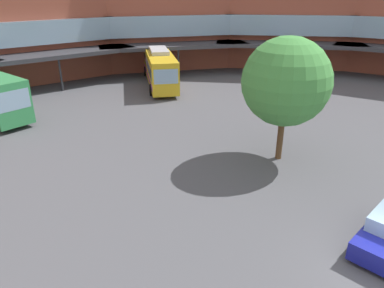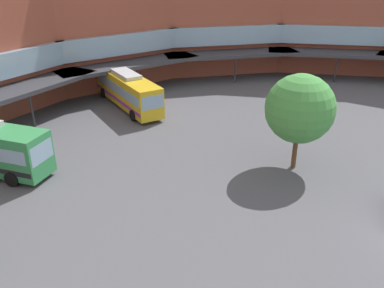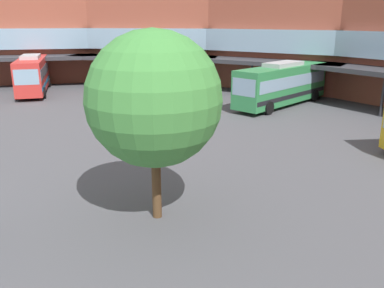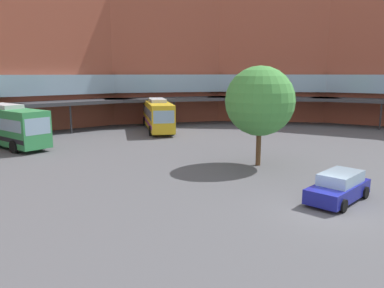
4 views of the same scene
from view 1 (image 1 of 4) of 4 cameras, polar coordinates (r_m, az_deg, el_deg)
The scene contains 4 objects.
ground_plane at distance 15.55m, azimuth 26.99°, elevation -17.62°, with size 126.83×126.83×0.00m, color #515156.
station_building at distance 27.19m, azimuth -13.59°, elevation 19.46°, with size 83.48×51.59×16.65m.
bus_2 at distance 38.74m, azimuth -5.16°, elevation 12.05°, with size 7.88×11.94×3.72m.
plaza_tree at distance 21.08m, azimuth 14.62°, elevation 9.44°, with size 5.01×5.01×7.22m.
Camera 1 is at (-11.59, -3.88, 9.61)m, focal length 33.82 mm.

